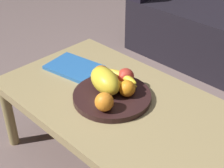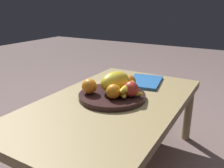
# 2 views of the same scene
# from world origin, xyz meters

# --- Properties ---
(ground_plane) EXTENTS (8.00, 8.00, 0.00)m
(ground_plane) POSITION_xyz_m (0.00, 0.00, 0.00)
(ground_plane) COLOR #75615D
(coffee_table) EXTENTS (1.07, 0.63, 0.39)m
(coffee_table) POSITION_xyz_m (0.00, 0.00, 0.35)
(coffee_table) COLOR tan
(coffee_table) RESTS_ON ground_plane
(fruit_bowl) EXTENTS (0.33, 0.33, 0.03)m
(fruit_bowl) POSITION_xyz_m (-0.03, -0.01, 0.40)
(fruit_bowl) COLOR #301A1A
(fruit_bowl) RESTS_ON coffee_table
(melon_large_front) EXTENTS (0.20, 0.15, 0.10)m
(melon_large_front) POSITION_xyz_m (-0.07, -0.02, 0.46)
(melon_large_front) COLOR yellow
(melon_large_front) RESTS_ON fruit_bowl
(orange_front) EXTENTS (0.08, 0.08, 0.08)m
(orange_front) POSITION_xyz_m (0.02, -0.11, 0.45)
(orange_front) COLOR orange
(orange_front) RESTS_ON fruit_bowl
(orange_left) EXTENTS (0.07, 0.07, 0.07)m
(orange_left) POSITION_xyz_m (-0.14, 0.03, 0.45)
(orange_left) COLOR orange
(orange_left) RESTS_ON fruit_bowl
(orange_right) EXTENTS (0.07, 0.07, 0.07)m
(orange_right) POSITION_xyz_m (0.02, 0.02, 0.45)
(orange_right) COLOR orange
(orange_right) RESTS_ON fruit_bowl
(apple_front) EXTENTS (0.07, 0.07, 0.07)m
(apple_front) POSITION_xyz_m (-0.04, 0.08, 0.45)
(apple_front) COLOR red
(apple_front) RESTS_ON fruit_bowl
(banana_bunch) EXTENTS (0.17, 0.16, 0.06)m
(banana_bunch) POSITION_xyz_m (-0.05, 0.06, 0.44)
(banana_bunch) COLOR yellow
(banana_bunch) RESTS_ON fruit_bowl
(magazine) EXTENTS (0.28, 0.22, 0.02)m
(magazine) POSITION_xyz_m (-0.34, 0.03, 0.40)
(magazine) COLOR #2A68B4
(magazine) RESTS_ON coffee_table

